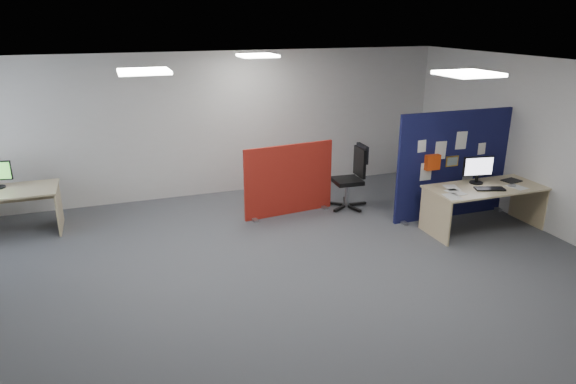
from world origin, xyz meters
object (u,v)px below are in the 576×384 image
object	(u,v)px
second_desk	(1,201)
office_chair	(353,173)
navy_divider	(455,165)
monitor_main	(478,169)
red_divider	(289,180)
main_desk	(483,196)

from	to	relation	value
second_desk	office_chair	world-z (taller)	office_chair
navy_divider	office_chair	bearing A→B (deg)	145.22
monitor_main	red_divider	distance (m)	3.10
red_divider	second_desk	world-z (taller)	red_divider
main_desk	second_desk	distance (m)	7.63
navy_divider	office_chair	xyz separation A→B (m)	(-1.40, 0.97, -0.28)
main_desk	red_divider	world-z (taller)	red_divider
navy_divider	red_divider	xyz separation A→B (m)	(-2.60, 1.03, -0.31)
red_divider	office_chair	distance (m)	1.20
office_chair	red_divider	bearing A→B (deg)	-179.73
office_chair	second_desk	bearing A→B (deg)	175.97
navy_divider	red_divider	distance (m)	2.82
navy_divider	monitor_main	distance (m)	0.49
navy_divider	office_chair	distance (m)	1.73
navy_divider	red_divider	bearing A→B (deg)	158.32
monitor_main	second_desk	world-z (taller)	monitor_main
monitor_main	office_chair	distance (m)	2.10
main_desk	office_chair	size ratio (longest dim) A/B	1.68
navy_divider	main_desk	world-z (taller)	navy_divider
red_divider	navy_divider	bearing A→B (deg)	-28.17
navy_divider	monitor_main	world-z (taller)	navy_divider
office_chair	navy_divider	bearing A→B (deg)	-31.56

